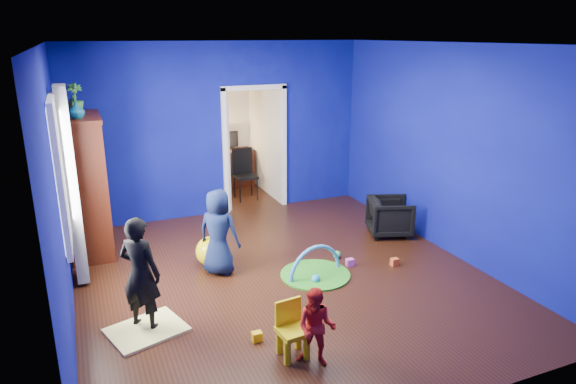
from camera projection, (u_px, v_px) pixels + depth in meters
name	position (u px, v px, depth m)	size (l,w,h in m)	color
floor	(283.00, 277.00, 6.62)	(5.00, 5.50, 0.01)	black
ceiling	(282.00, 44.00, 5.76)	(5.00, 5.50, 0.01)	white
wall_back	(220.00, 130.00, 8.61)	(5.00, 0.02, 2.90)	#0A0C75
wall_front	(424.00, 255.00, 3.77)	(5.00, 0.02, 2.90)	#0A0C75
wall_left	(57.00, 192.00, 5.26)	(0.02, 5.50, 2.90)	#0A0C75
wall_right	(449.00, 151.00, 7.12)	(0.02, 5.50, 2.90)	#0A0C75
alcove	(239.00, 131.00, 9.66)	(1.00, 1.75, 2.50)	silver
armchair	(390.00, 217.00, 7.95)	(0.62, 0.64, 0.58)	black
child_black	(140.00, 274.00, 5.32)	(0.46, 0.30, 1.25)	black
child_navy	(219.00, 232.00, 6.59)	(0.55, 0.36, 1.13)	#0F1637
toddler_red	(316.00, 328.00, 4.77)	(0.38, 0.30, 0.78)	red
vase	(76.00, 110.00, 6.55)	(0.21, 0.21, 0.22)	#0B595E
potted_plant	(74.00, 98.00, 6.98)	(0.23, 0.23, 0.41)	#368931
tv_armoire	(85.00, 186.00, 7.14)	(0.58, 1.14, 1.96)	#3E1A0A
crt_tv	(88.00, 183.00, 7.14)	(0.46, 0.70, 0.54)	silver
yellow_blanket	(147.00, 330.00, 5.41)	(0.75, 0.60, 0.03)	#F2E07A
hopper_ball	(211.00, 251.00, 6.90)	(0.41, 0.41, 0.41)	yellow
kid_chair	(293.00, 333.00, 4.94)	(0.28, 0.28, 0.50)	yellow
play_mat	(315.00, 275.00, 6.66)	(0.91, 0.91, 0.02)	green
toy_arch	(315.00, 274.00, 6.66)	(0.81, 0.81, 0.05)	#3F8CD8
window_left	(58.00, 174.00, 5.55)	(0.03, 0.95, 1.55)	white
curtain	(72.00, 186.00, 6.16)	(0.14, 0.42, 2.40)	slate
doorway	(255.00, 151.00, 8.95)	(1.16, 0.10, 2.10)	white
study_desk	(231.00, 168.00, 10.48)	(0.88, 0.44, 0.75)	#3D140A
desk_monitor	(228.00, 139.00, 10.42)	(0.40, 0.05, 0.32)	black
desk_lamp	(216.00, 142.00, 10.27)	(0.14, 0.14, 0.14)	#FFD88C
folding_chair	(246.00, 176.00, 9.61)	(0.40, 0.40, 0.92)	black
book_shelf	(227.00, 86.00, 10.09)	(0.88, 0.24, 0.04)	white
toy_0	(395.00, 262.00, 6.94)	(0.10, 0.08, 0.10)	#E55726
toy_1	(378.00, 233.00, 7.92)	(0.11, 0.11, 0.11)	#238ECB
toy_2	(257.00, 337.00, 5.23)	(0.10, 0.08, 0.10)	yellow
toy_3	(337.00, 254.00, 7.17)	(0.11, 0.11, 0.11)	green
toy_4	(350.00, 262.00, 6.93)	(0.10, 0.08, 0.10)	#DE53BE
toy_5	(316.00, 278.00, 6.46)	(0.11, 0.11, 0.11)	#2695DA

